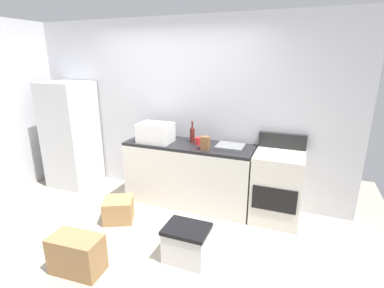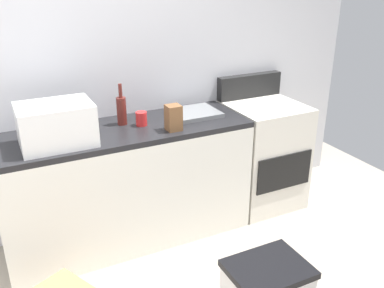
{
  "view_description": "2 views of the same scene",
  "coord_description": "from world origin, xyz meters",
  "px_view_note": "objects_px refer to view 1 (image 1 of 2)",
  "views": [
    {
      "loc": [
        1.73,
        -2.34,
        2.05
      ],
      "look_at": [
        0.53,
        0.74,
        1.05
      ],
      "focal_mm": 26.87,
      "sensor_mm": 36.0,
      "label": 1
    },
    {
      "loc": [
        -0.51,
        -1.52,
        1.96
      ],
      "look_at": [
        0.71,
        0.94,
        0.8
      ],
      "focal_mm": 39.6,
      "sensor_mm": 36.0,
      "label": 2
    }
  ],
  "objects_px": {
    "knife_block": "(205,143)",
    "storage_bin": "(187,243)",
    "refrigerator": "(71,135)",
    "wine_bottle": "(192,135)",
    "cardboard_box_small": "(119,210)",
    "cardboard_box_large": "(77,254)",
    "microwave": "(156,133)",
    "coffee_mug": "(198,141)",
    "stove_oven": "(277,186)"
  },
  "relations": [
    {
      "from": "stove_oven",
      "to": "wine_bottle",
      "type": "distance_m",
      "value": 1.32
    },
    {
      "from": "knife_block",
      "to": "storage_bin",
      "type": "xyz_separation_m",
      "value": [
        0.14,
        -0.99,
        -0.8
      ]
    },
    {
      "from": "microwave",
      "to": "wine_bottle",
      "type": "xyz_separation_m",
      "value": [
        0.48,
        0.18,
        -0.03
      ]
    },
    {
      "from": "refrigerator",
      "to": "coffee_mug",
      "type": "xyz_separation_m",
      "value": [
        2.18,
        0.06,
        0.11
      ]
    },
    {
      "from": "cardboard_box_small",
      "to": "storage_bin",
      "type": "distance_m",
      "value": 1.19
    },
    {
      "from": "stove_oven",
      "to": "coffee_mug",
      "type": "xyz_separation_m",
      "value": [
        -1.09,
        0.0,
        0.48
      ]
    },
    {
      "from": "refrigerator",
      "to": "microwave",
      "type": "height_order",
      "value": "refrigerator"
    },
    {
      "from": "knife_block",
      "to": "cardboard_box_small",
      "type": "height_order",
      "value": "knife_block"
    },
    {
      "from": "storage_bin",
      "to": "stove_oven",
      "type": "bearing_deg",
      "value": 56.55
    },
    {
      "from": "refrigerator",
      "to": "coffee_mug",
      "type": "bearing_deg",
      "value": 1.47
    },
    {
      "from": "storage_bin",
      "to": "wine_bottle",
      "type": "bearing_deg",
      "value": 108.87
    },
    {
      "from": "microwave",
      "to": "coffee_mug",
      "type": "distance_m",
      "value": 0.61
    },
    {
      "from": "refrigerator",
      "to": "cardboard_box_small",
      "type": "distance_m",
      "value": 1.71
    },
    {
      "from": "wine_bottle",
      "to": "storage_bin",
      "type": "relative_size",
      "value": 0.65
    },
    {
      "from": "wine_bottle",
      "to": "knife_block",
      "type": "relative_size",
      "value": 1.67
    },
    {
      "from": "stove_oven",
      "to": "cardboard_box_small",
      "type": "height_order",
      "value": "stove_oven"
    },
    {
      "from": "coffee_mug",
      "to": "storage_bin",
      "type": "height_order",
      "value": "coffee_mug"
    },
    {
      "from": "knife_block",
      "to": "cardboard_box_large",
      "type": "distance_m",
      "value": 1.91
    },
    {
      "from": "coffee_mug",
      "to": "cardboard_box_small",
      "type": "relative_size",
      "value": 0.28
    },
    {
      "from": "storage_bin",
      "to": "knife_block",
      "type": "bearing_deg",
      "value": 98.29
    },
    {
      "from": "refrigerator",
      "to": "knife_block",
      "type": "distance_m",
      "value": 2.36
    },
    {
      "from": "microwave",
      "to": "cardboard_box_large",
      "type": "distance_m",
      "value": 1.84
    },
    {
      "from": "stove_oven",
      "to": "cardboard_box_large",
      "type": "distance_m",
      "value": 2.45
    },
    {
      "from": "microwave",
      "to": "knife_block",
      "type": "relative_size",
      "value": 2.56
    },
    {
      "from": "microwave",
      "to": "cardboard_box_small",
      "type": "xyz_separation_m",
      "value": [
        -0.21,
        -0.69,
        -0.89
      ]
    },
    {
      "from": "cardboard_box_small",
      "to": "storage_bin",
      "type": "xyz_separation_m",
      "value": [
        1.12,
        -0.38,
        0.04
      ]
    },
    {
      "from": "cardboard_box_small",
      "to": "storage_bin",
      "type": "height_order",
      "value": "storage_bin"
    },
    {
      "from": "coffee_mug",
      "to": "storage_bin",
      "type": "xyz_separation_m",
      "value": [
        0.31,
        -1.17,
        -0.76
      ]
    },
    {
      "from": "stove_oven",
      "to": "cardboard_box_large",
      "type": "height_order",
      "value": "stove_oven"
    },
    {
      "from": "refrigerator",
      "to": "stove_oven",
      "type": "relative_size",
      "value": 1.54
    },
    {
      "from": "cardboard_box_large",
      "to": "cardboard_box_small",
      "type": "xyz_separation_m",
      "value": [
        -0.18,
        0.94,
        -0.05
      ]
    },
    {
      "from": "cardboard_box_large",
      "to": "stove_oven",
      "type": "bearing_deg",
      "value": 45.32
    },
    {
      "from": "stove_oven",
      "to": "microwave",
      "type": "bearing_deg",
      "value": -176.81
    },
    {
      "from": "knife_block",
      "to": "cardboard_box_small",
      "type": "relative_size",
      "value": 0.5
    },
    {
      "from": "refrigerator",
      "to": "cardboard_box_small",
      "type": "xyz_separation_m",
      "value": [
        1.37,
        -0.73,
        -0.7
      ]
    },
    {
      "from": "wine_bottle",
      "to": "knife_block",
      "type": "height_order",
      "value": "wine_bottle"
    },
    {
      "from": "wine_bottle",
      "to": "refrigerator",
      "type": "bearing_deg",
      "value": -176.14
    },
    {
      "from": "coffee_mug",
      "to": "cardboard_box_large",
      "type": "relative_size",
      "value": 0.2
    },
    {
      "from": "cardboard_box_small",
      "to": "cardboard_box_large",
      "type": "bearing_deg",
      "value": -79.09
    },
    {
      "from": "refrigerator",
      "to": "microwave",
      "type": "xyz_separation_m",
      "value": [
        1.58,
        -0.04,
        0.19
      ]
    },
    {
      "from": "cardboard_box_large",
      "to": "cardboard_box_small",
      "type": "distance_m",
      "value": 0.96
    },
    {
      "from": "refrigerator",
      "to": "storage_bin",
      "type": "xyz_separation_m",
      "value": [
        2.5,
        -1.12,
        -0.65
      ]
    },
    {
      "from": "refrigerator",
      "to": "microwave",
      "type": "bearing_deg",
      "value": -1.41
    },
    {
      "from": "coffee_mug",
      "to": "knife_block",
      "type": "xyz_separation_m",
      "value": [
        0.17,
        -0.19,
        0.04
      ]
    },
    {
      "from": "refrigerator",
      "to": "wine_bottle",
      "type": "height_order",
      "value": "refrigerator"
    },
    {
      "from": "knife_block",
      "to": "cardboard_box_large",
      "type": "height_order",
      "value": "knife_block"
    },
    {
      "from": "storage_bin",
      "to": "coffee_mug",
      "type": "bearing_deg",
      "value": 104.9
    },
    {
      "from": "stove_oven",
      "to": "coffee_mug",
      "type": "bearing_deg",
      "value": 179.96
    },
    {
      "from": "coffee_mug",
      "to": "storage_bin",
      "type": "distance_m",
      "value": 1.43
    },
    {
      "from": "coffee_mug",
      "to": "wine_bottle",
      "type": "bearing_deg",
      "value": 144.57
    }
  ]
}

